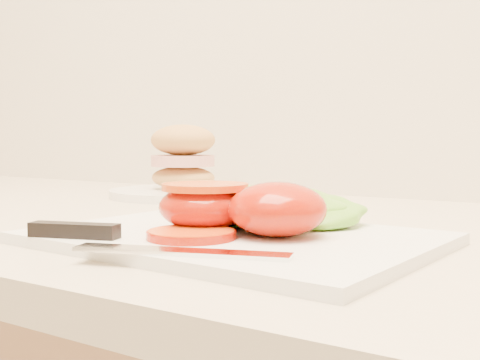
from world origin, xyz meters
The scene contains 8 objects.
cutting_board centered at (-0.24, 1.54, 0.94)m, with size 0.33×0.24×0.01m, color silver.
tomato_half_dome centered at (-0.20, 1.54, 0.96)m, with size 0.08×0.08×0.05m, color #C12000.
tomato_half_cut centered at (-0.27, 1.54, 0.96)m, with size 0.08×0.08×0.04m.
tomato_slice_0 centered at (-0.25, 1.49, 0.94)m, with size 0.07×0.07×0.01m, color orange.
lettuce_leaf_0 centered at (-0.25, 1.61, 0.96)m, with size 0.16×0.11×0.03m, color #76C434.
lettuce_leaf_1 centered at (-0.21, 1.61, 0.95)m, with size 0.12×0.09×0.03m, color #76C434.
knife centered at (-0.29, 1.44, 0.94)m, with size 0.23×0.07×0.01m.
sandwich_plate centered at (-0.54, 1.84, 0.97)m, with size 0.23×0.23×0.11m.
Camera 1 is at (0.05, 1.11, 1.02)m, focal length 45.00 mm.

